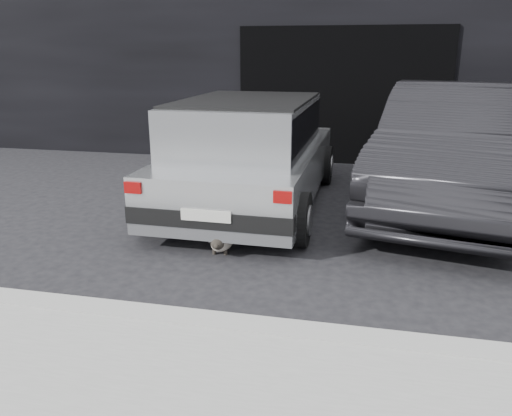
% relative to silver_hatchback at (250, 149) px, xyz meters
% --- Properties ---
extents(ground, '(80.00, 80.00, 0.00)m').
position_rel_silver_hatchback_xyz_m(ground, '(0.09, -0.78, -0.84)').
color(ground, black).
rests_on(ground, ground).
extents(building_facade, '(34.00, 4.00, 5.00)m').
position_rel_silver_hatchback_xyz_m(building_facade, '(1.09, 5.22, 1.66)').
color(building_facade, black).
rests_on(building_facade, ground).
extents(garage_opening, '(4.00, 0.10, 2.60)m').
position_rel_silver_hatchback_xyz_m(garage_opening, '(1.09, 3.21, 0.46)').
color(garage_opening, black).
rests_on(garage_opening, ground).
extents(curb, '(18.00, 0.25, 0.12)m').
position_rel_silver_hatchback_xyz_m(curb, '(1.09, -3.38, -0.78)').
color(curb, '#999994').
rests_on(curb, ground).
extents(silver_hatchback, '(2.13, 4.20, 1.54)m').
position_rel_silver_hatchback_xyz_m(silver_hatchback, '(0.00, 0.00, 0.00)').
color(silver_hatchback, '#AEB0B2').
rests_on(silver_hatchback, ground).
extents(second_car, '(2.82, 5.46, 1.71)m').
position_rel_silver_hatchback_xyz_m(second_car, '(2.81, 0.66, 0.02)').
color(second_car, black).
rests_on(second_car, ground).
extents(cat_siamese, '(0.29, 0.75, 0.26)m').
position_rel_silver_hatchback_xyz_m(cat_siamese, '(0.06, -1.73, -0.72)').
color(cat_siamese, beige).
rests_on(cat_siamese, ground).
extents(cat_white, '(0.72, 0.56, 0.39)m').
position_rel_silver_hatchback_xyz_m(cat_white, '(-0.00, -1.34, -0.65)').
color(cat_white, silver).
rests_on(cat_white, ground).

